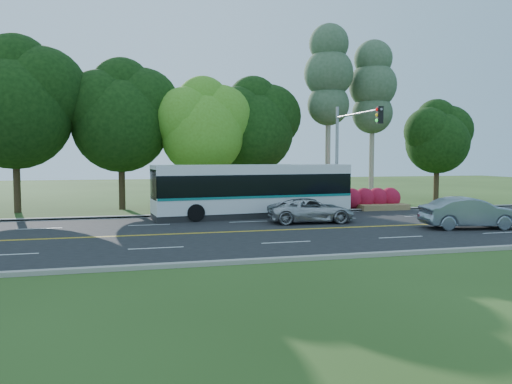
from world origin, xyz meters
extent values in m
plane|color=#2A4416|center=(0.00, 0.00, 0.00)|extent=(120.00, 120.00, 0.00)
cube|color=black|center=(0.00, 0.00, 0.01)|extent=(60.00, 14.00, 0.02)
cube|color=gray|center=(0.00, 7.15, 0.07)|extent=(60.00, 0.30, 0.15)
cube|color=gray|center=(0.00, -7.15, 0.07)|extent=(60.00, 0.30, 0.15)
cube|color=#2A4416|center=(0.00, 9.00, 0.05)|extent=(60.00, 4.00, 0.10)
cube|color=gold|center=(0.00, -0.08, 0.02)|extent=(57.00, 0.10, 0.00)
cube|color=gold|center=(0.00, 0.08, 0.02)|extent=(57.00, 0.10, 0.00)
cube|color=silver|center=(-11.50, -3.50, 0.02)|extent=(2.20, 0.12, 0.00)
cube|color=silver|center=(-6.00, -3.50, 0.02)|extent=(2.20, 0.12, 0.00)
cube|color=silver|center=(-0.50, -3.50, 0.02)|extent=(2.20, 0.12, 0.00)
cube|color=silver|center=(5.00, -3.50, 0.02)|extent=(2.20, 0.12, 0.00)
cube|color=silver|center=(10.50, -3.50, 0.02)|extent=(2.20, 0.12, 0.00)
cube|color=silver|center=(-11.50, 3.50, 0.02)|extent=(2.20, 0.12, 0.00)
cube|color=silver|center=(-6.00, 3.50, 0.02)|extent=(2.20, 0.12, 0.00)
cube|color=silver|center=(-0.50, 3.50, 0.02)|extent=(2.20, 0.12, 0.00)
cube|color=silver|center=(5.00, 3.50, 0.02)|extent=(2.20, 0.12, 0.00)
cube|color=silver|center=(10.50, 3.50, 0.02)|extent=(2.20, 0.12, 0.00)
cube|color=silver|center=(16.00, 3.50, 0.02)|extent=(2.20, 0.12, 0.00)
cube|color=silver|center=(0.00, 6.85, 0.02)|extent=(57.00, 0.12, 0.00)
cube|color=silver|center=(0.00, -6.85, 0.02)|extent=(57.00, 0.12, 0.00)
cylinder|color=black|center=(-14.00, 11.00, 1.98)|extent=(0.44, 0.44, 3.96)
sphere|color=black|center=(-14.00, 11.00, 6.48)|extent=(7.20, 7.20, 7.20)
sphere|color=black|center=(-12.38, 11.30, 7.92)|extent=(5.76, 5.76, 5.76)
sphere|color=black|center=(-13.90, 11.40, 9.18)|extent=(4.68, 4.68, 4.68)
cylinder|color=black|center=(-7.50, 12.00, 1.80)|extent=(0.44, 0.44, 3.60)
sphere|color=black|center=(-7.50, 12.00, 5.91)|extent=(6.60, 6.60, 6.60)
sphere|color=black|center=(-6.02, 12.30, 7.23)|extent=(5.28, 5.28, 5.28)
sphere|color=black|center=(-8.82, 11.80, 7.06)|extent=(4.95, 4.95, 4.95)
sphere|color=black|center=(-7.40, 12.40, 8.38)|extent=(4.29, 4.29, 4.29)
cylinder|color=black|center=(-2.00, 11.00, 1.62)|extent=(0.44, 0.44, 3.24)
sphere|color=#4B841B|center=(-2.00, 11.00, 5.27)|extent=(5.80, 5.80, 5.80)
sphere|color=#4B841B|center=(-0.69, 11.30, 6.43)|extent=(4.64, 4.64, 4.64)
sphere|color=#4B841B|center=(-3.16, 10.80, 6.29)|extent=(4.35, 4.35, 4.35)
sphere|color=#4B841B|center=(-1.90, 11.40, 7.45)|extent=(3.77, 3.77, 3.77)
cylinder|color=black|center=(2.00, 12.50, 1.71)|extent=(0.44, 0.44, 3.42)
sphere|color=black|center=(2.00, 12.50, 5.52)|extent=(6.00, 6.00, 6.00)
sphere|color=black|center=(3.35, 12.80, 6.72)|extent=(4.80, 4.80, 4.80)
sphere|color=black|center=(0.80, 12.30, 6.57)|extent=(4.50, 4.50, 4.50)
sphere|color=black|center=(2.10, 12.90, 7.77)|extent=(3.90, 3.90, 3.90)
cylinder|color=#9D957E|center=(8.00, 12.50, 4.90)|extent=(0.40, 0.40, 9.80)
sphere|color=#385233|center=(8.00, 12.50, 7.70)|extent=(3.23, 3.23, 3.23)
sphere|color=#385233|center=(8.00, 12.50, 10.08)|extent=(3.80, 3.80, 3.80)
sphere|color=#385233|center=(8.00, 12.50, 12.32)|extent=(3.04, 3.04, 3.04)
cylinder|color=#9D957E|center=(12.00, 13.00, 4.55)|extent=(0.40, 0.40, 9.10)
sphere|color=#385233|center=(12.00, 13.00, 7.15)|extent=(3.23, 3.23, 3.23)
sphere|color=#385233|center=(12.00, 13.00, 9.36)|extent=(3.80, 3.80, 3.80)
sphere|color=#385233|center=(12.00, 13.00, 11.44)|extent=(3.04, 3.04, 3.04)
cylinder|color=black|center=(18.00, 13.00, 1.53)|extent=(0.44, 0.44, 3.06)
sphere|color=black|center=(18.00, 13.00, 4.88)|extent=(5.20, 5.20, 5.20)
sphere|color=black|center=(19.17, 13.30, 5.92)|extent=(4.16, 4.16, 4.16)
sphere|color=black|center=(16.96, 12.80, 5.79)|extent=(3.90, 3.90, 3.90)
sphere|color=black|center=(18.10, 13.40, 6.83)|extent=(3.38, 3.38, 3.38)
sphere|color=maroon|center=(3.00, 8.20, 0.75)|extent=(1.50, 1.50, 1.50)
sphere|color=maroon|center=(4.00, 8.20, 0.75)|extent=(1.50, 1.50, 1.50)
sphere|color=maroon|center=(5.00, 8.20, 0.75)|extent=(1.50, 1.50, 1.50)
sphere|color=maroon|center=(6.00, 8.20, 0.75)|extent=(1.50, 1.50, 1.50)
sphere|color=maroon|center=(7.00, 8.20, 0.75)|extent=(1.50, 1.50, 1.50)
sphere|color=maroon|center=(8.00, 8.20, 0.75)|extent=(1.50, 1.50, 1.50)
sphere|color=maroon|center=(9.00, 8.20, 0.75)|extent=(1.50, 1.50, 1.50)
sphere|color=maroon|center=(10.00, 8.20, 0.75)|extent=(1.50, 1.50, 1.50)
sphere|color=maroon|center=(11.00, 8.20, 0.75)|extent=(1.50, 1.50, 1.50)
cube|color=olive|center=(10.00, 7.40, 0.20)|extent=(3.50, 1.40, 0.40)
cylinder|color=gray|center=(6.50, 7.30, 3.50)|extent=(0.20, 0.20, 7.00)
cylinder|color=gray|center=(6.50, 4.30, 6.30)|extent=(0.14, 6.00, 0.14)
cube|color=black|center=(6.50, 1.50, 6.00)|extent=(0.32, 0.28, 0.95)
sphere|color=red|center=(6.33, 1.50, 6.30)|extent=(0.18, 0.18, 0.18)
sphere|color=yellow|center=(6.33, 1.50, 6.00)|extent=(0.18, 0.18, 0.18)
sphere|color=#19D833|center=(6.33, 1.50, 5.70)|extent=(0.18, 0.18, 0.18)
cube|color=silver|center=(0.36, 5.80, 0.88)|extent=(12.35, 3.78, 1.00)
cube|color=black|center=(0.36, 5.80, 2.01)|extent=(12.29, 3.82, 1.26)
cube|color=silver|center=(0.36, 5.80, 2.92)|extent=(12.35, 3.78, 0.57)
cube|color=#0C6C67|center=(0.36, 5.80, 1.32)|extent=(12.29, 3.83, 0.14)
cube|color=black|center=(-5.66, 5.19, 2.10)|extent=(0.30, 2.37, 1.73)
cube|color=#19E54C|center=(-5.65, 5.20, 3.07)|extent=(0.20, 1.55, 0.22)
cube|color=black|center=(0.36, 5.80, 0.20)|extent=(12.34, 3.68, 0.35)
cylinder|color=black|center=(-3.39, 4.21, 0.53)|extent=(1.04, 0.38, 1.01)
cylinder|color=black|center=(-3.63, 6.61, 0.53)|extent=(1.04, 0.38, 1.01)
cylinder|color=black|center=(3.86, 4.93, 0.53)|extent=(1.04, 0.38, 1.01)
cylinder|color=black|center=(3.62, 7.34, 0.53)|extent=(1.04, 0.38, 1.01)
imported|color=slate|center=(9.88, -1.89, 0.82)|extent=(5.09, 2.58, 1.60)
imported|color=#AEB0B2|center=(2.83, 2.35, 0.69)|extent=(4.99, 2.61, 1.34)
camera|label=1|loc=(-7.01, -23.75, 3.70)|focal=35.00mm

